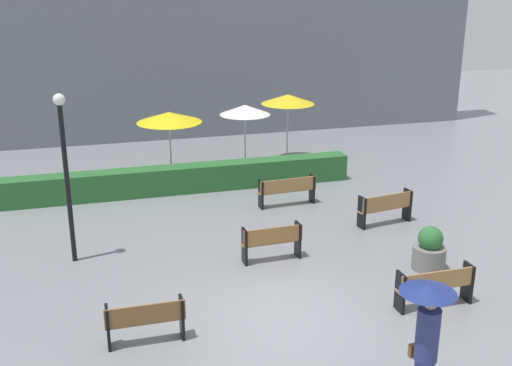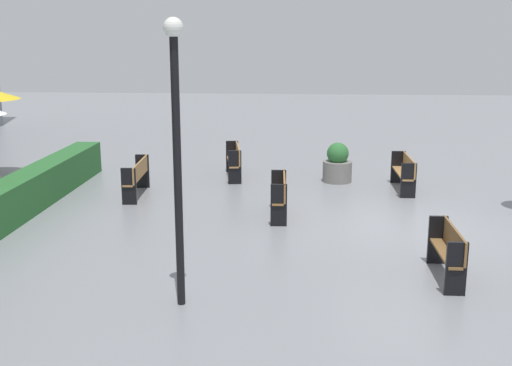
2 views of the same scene
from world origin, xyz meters
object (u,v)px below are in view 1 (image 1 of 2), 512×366
object	(u,v)px
bench_mid_center	(272,240)
patio_umbrella_white	(245,110)
bench_near_left	(145,320)
pedestrian_with_umbrella	(426,330)
patio_umbrella_yellow	(169,117)
bench_back_row	(287,189)
planter_pot	(429,250)
bench_near_right	(436,285)
bench_far_right	(386,206)
lamp_post	(65,162)
patio_umbrella_yellow_far	(288,99)

from	to	relation	value
bench_mid_center	patio_umbrella_white	world-z (taller)	patio_umbrella_white
bench_near_left	pedestrian_with_umbrella	size ratio (longest dim) A/B	0.70
bench_mid_center	patio_umbrella_yellow	distance (m)	7.56
bench_near_left	bench_back_row	distance (m)	8.27
planter_pot	bench_mid_center	bearing A→B (deg)	157.58
bench_near_right	patio_umbrella_yellow	distance (m)	11.30
bench_far_right	lamp_post	xyz separation A→B (m)	(-8.59, -0.08, 2.02)
bench_far_right	patio_umbrella_white	bearing A→B (deg)	111.20
lamp_post	patio_umbrella_yellow_far	distance (m)	10.53
bench_far_right	bench_near_left	size ratio (longest dim) A/B	1.12
planter_pot	pedestrian_with_umbrella	bearing A→B (deg)	-121.85
bench_far_right	patio_umbrella_yellow_far	size ratio (longest dim) A/B	0.66
bench_near_right	lamp_post	size ratio (longest dim) A/B	0.42
patio_umbrella_yellow	bench_near_right	bearing A→B (deg)	-68.31
pedestrian_with_umbrella	patio_umbrella_white	size ratio (longest dim) A/B	0.91
bench_near_right	pedestrian_with_umbrella	distance (m)	3.47
pedestrian_with_umbrella	planter_pot	bearing A→B (deg)	58.15
bench_back_row	bench_near_right	bearing A→B (deg)	-81.09
planter_pot	patio_umbrella_yellow_far	world-z (taller)	patio_umbrella_yellow_far
bench_back_row	patio_umbrella_yellow_far	world-z (taller)	patio_umbrella_yellow_far
bench_near_left	patio_umbrella_yellow_far	size ratio (longest dim) A/B	0.59
pedestrian_with_umbrella	patio_umbrella_yellow	xyz separation A→B (m)	(-2.21, 13.14, 0.85)
patio_umbrella_yellow_far	bench_mid_center	bearing A→B (deg)	-110.86
patio_umbrella_yellow_far	patio_umbrella_yellow	bearing A→B (deg)	-167.06
bench_back_row	patio_umbrella_white	bearing A→B (deg)	93.51
bench_near_left	bench_back_row	size ratio (longest dim) A/B	0.84
bench_back_row	pedestrian_with_umbrella	size ratio (longest dim) A/B	0.84
bench_far_right	bench_near_right	world-z (taller)	bench_far_right
bench_mid_center	patio_umbrella_yellow	size ratio (longest dim) A/B	0.64
lamp_post	bench_near_right	bearing A→B (deg)	-31.12
bench_far_right	bench_near_left	xyz separation A→B (m)	(-7.27, -4.32, -0.03)
bench_mid_center	patio_umbrella_white	size ratio (longest dim) A/B	0.64
bench_near_right	pedestrian_with_umbrella	world-z (taller)	pedestrian_with_umbrella
bench_mid_center	bench_near_left	bearing A→B (deg)	-139.82
planter_pot	patio_umbrella_yellow	bearing A→B (deg)	119.84
bench_near_left	pedestrian_with_umbrella	distance (m)	5.24
bench_near_right	pedestrian_with_umbrella	size ratio (longest dim) A/B	0.81
bench_near_right	patio_umbrella_yellow	world-z (taller)	patio_umbrella_yellow
bench_near_left	pedestrian_with_umbrella	xyz separation A→B (m)	(4.20, -3.01, 0.85)
planter_pot	bench_far_right	bearing A→B (deg)	84.17
bench_near_left	patio_umbrella_yellow	bearing A→B (deg)	78.87
bench_back_row	lamp_post	world-z (taller)	lamp_post
bench_near_left	patio_umbrella_yellow_far	distance (m)	13.12
patio_umbrella_yellow	patio_umbrella_white	distance (m)	2.86
planter_pot	patio_umbrella_yellow_far	xyz separation A→B (m)	(-0.38, 9.74, 1.94)
bench_near_right	patio_umbrella_yellow_far	xyz separation A→B (m)	(0.47, 11.43, 1.89)
pedestrian_with_umbrella	bench_far_right	bearing A→B (deg)	67.33
bench_back_row	planter_pot	size ratio (longest dim) A/B	1.68
patio_umbrella_yellow	pedestrian_with_umbrella	bearing A→B (deg)	-80.45
patio_umbrella_yellow_far	bench_near_left	bearing A→B (deg)	-120.52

